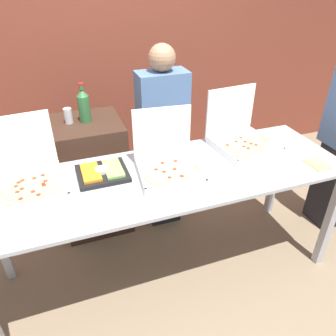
{
  "coord_description": "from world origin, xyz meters",
  "views": [
    {
      "loc": [
        -0.63,
        -1.74,
        2.11
      ],
      "look_at": [
        0.0,
        0.0,
        0.96
      ],
      "focal_mm": 35.0,
      "sensor_mm": 36.0,
      "label": 1
    }
  ],
  "objects_px": {
    "pizza_box_far_left": "(27,177)",
    "soda_can_silver": "(68,116)",
    "person_guest_plaid": "(163,139)",
    "veggie_tray": "(102,172)",
    "pizza_box_far_right": "(240,137)",
    "pizza_box_near_left": "(167,162)",
    "paper_plate_front_right": "(317,164)",
    "soda_bottle": "(84,105)"
  },
  "relations": [
    {
      "from": "paper_plate_front_right",
      "to": "person_guest_plaid",
      "type": "bearing_deg",
      "value": 133.99
    },
    {
      "from": "soda_bottle",
      "to": "soda_can_silver",
      "type": "distance_m",
      "value": 0.15
    },
    {
      "from": "pizza_box_far_right",
      "to": "pizza_box_far_left",
      "type": "bearing_deg",
      "value": 175.96
    },
    {
      "from": "soda_can_silver",
      "to": "pizza_box_far_right",
      "type": "bearing_deg",
      "value": -27.18
    },
    {
      "from": "soda_can_silver",
      "to": "pizza_box_near_left",
      "type": "bearing_deg",
      "value": -54.51
    },
    {
      "from": "veggie_tray",
      "to": "soda_can_silver",
      "type": "height_order",
      "value": "soda_can_silver"
    },
    {
      "from": "pizza_box_near_left",
      "to": "person_guest_plaid",
      "type": "relative_size",
      "value": 0.28
    },
    {
      "from": "pizza_box_far_left",
      "to": "paper_plate_front_right",
      "type": "relative_size",
      "value": 1.96
    },
    {
      "from": "pizza_box_near_left",
      "to": "paper_plate_front_right",
      "type": "distance_m",
      "value": 1.05
    },
    {
      "from": "soda_bottle",
      "to": "person_guest_plaid",
      "type": "height_order",
      "value": "person_guest_plaid"
    },
    {
      "from": "veggie_tray",
      "to": "pizza_box_near_left",
      "type": "bearing_deg",
      "value": -13.8
    },
    {
      "from": "pizza_box_far_left",
      "to": "paper_plate_front_right",
      "type": "height_order",
      "value": "pizza_box_far_left"
    },
    {
      "from": "soda_bottle",
      "to": "person_guest_plaid",
      "type": "relative_size",
      "value": 0.19
    },
    {
      "from": "paper_plate_front_right",
      "to": "veggie_tray",
      "type": "xyz_separation_m",
      "value": [
        -1.43,
        0.39,
        0.01
      ]
    },
    {
      "from": "pizza_box_far_left",
      "to": "person_guest_plaid",
      "type": "bearing_deg",
      "value": 18.12
    },
    {
      "from": "pizza_box_far_left",
      "to": "person_guest_plaid",
      "type": "height_order",
      "value": "person_guest_plaid"
    },
    {
      "from": "pizza_box_far_right",
      "to": "pizza_box_far_left",
      "type": "relative_size",
      "value": 0.99
    },
    {
      "from": "pizza_box_far_left",
      "to": "veggie_tray",
      "type": "distance_m",
      "value": 0.46
    },
    {
      "from": "pizza_box_far_left",
      "to": "soda_can_silver",
      "type": "xyz_separation_m",
      "value": [
        0.33,
        0.65,
        0.1
      ]
    },
    {
      "from": "pizza_box_far_left",
      "to": "soda_can_silver",
      "type": "distance_m",
      "value": 0.74
    },
    {
      "from": "pizza_box_far_left",
      "to": "person_guest_plaid",
      "type": "relative_size",
      "value": 0.29
    },
    {
      "from": "pizza_box_far_right",
      "to": "soda_can_silver",
      "type": "bearing_deg",
      "value": 147.62
    },
    {
      "from": "veggie_tray",
      "to": "soda_can_silver",
      "type": "xyz_separation_m",
      "value": [
        -0.13,
        0.68,
        0.16
      ]
    },
    {
      "from": "pizza_box_far_right",
      "to": "paper_plate_front_right",
      "type": "bearing_deg",
      "value": -56.61
    },
    {
      "from": "paper_plate_front_right",
      "to": "person_guest_plaid",
      "type": "height_order",
      "value": "person_guest_plaid"
    },
    {
      "from": "soda_can_silver",
      "to": "person_guest_plaid",
      "type": "height_order",
      "value": "person_guest_plaid"
    },
    {
      "from": "soda_bottle",
      "to": "soda_can_silver",
      "type": "height_order",
      "value": "soda_bottle"
    },
    {
      "from": "person_guest_plaid",
      "to": "soda_can_silver",
      "type": "bearing_deg",
      "value": -15.14
    },
    {
      "from": "pizza_box_near_left",
      "to": "soda_bottle",
      "type": "relative_size",
      "value": 1.46
    },
    {
      "from": "pizza_box_far_right",
      "to": "soda_bottle",
      "type": "distance_m",
      "value": 1.25
    },
    {
      "from": "pizza_box_far_left",
      "to": "veggie_tray",
      "type": "xyz_separation_m",
      "value": [
        0.46,
        -0.02,
        -0.05
      ]
    },
    {
      "from": "pizza_box_far_left",
      "to": "soda_bottle",
      "type": "xyz_separation_m",
      "value": [
        0.46,
        0.64,
        0.18
      ]
    },
    {
      "from": "soda_can_silver",
      "to": "person_guest_plaid",
      "type": "bearing_deg",
      "value": -15.14
    },
    {
      "from": "pizza_box_far_right",
      "to": "veggie_tray",
      "type": "height_order",
      "value": "pizza_box_far_right"
    },
    {
      "from": "pizza_box_near_left",
      "to": "person_guest_plaid",
      "type": "height_order",
      "value": "person_guest_plaid"
    },
    {
      "from": "paper_plate_front_right",
      "to": "soda_can_silver",
      "type": "xyz_separation_m",
      "value": [
        -1.57,
        1.07,
        0.17
      ]
    },
    {
      "from": "pizza_box_far_left",
      "to": "soda_bottle",
      "type": "distance_m",
      "value": 0.81
    },
    {
      "from": "pizza_box_near_left",
      "to": "veggie_tray",
      "type": "height_order",
      "value": "pizza_box_near_left"
    },
    {
      "from": "soda_can_silver",
      "to": "person_guest_plaid",
      "type": "xyz_separation_m",
      "value": [
        0.73,
        -0.2,
        -0.24
      ]
    },
    {
      "from": "pizza_box_far_right",
      "to": "soda_can_silver",
      "type": "height_order",
      "value": "pizza_box_far_right"
    },
    {
      "from": "pizza_box_far_left",
      "to": "paper_plate_front_right",
      "type": "xyz_separation_m",
      "value": [
        1.9,
        -0.41,
        -0.06
      ]
    },
    {
      "from": "pizza_box_near_left",
      "to": "soda_bottle",
      "type": "bearing_deg",
      "value": 125.34
    }
  ]
}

